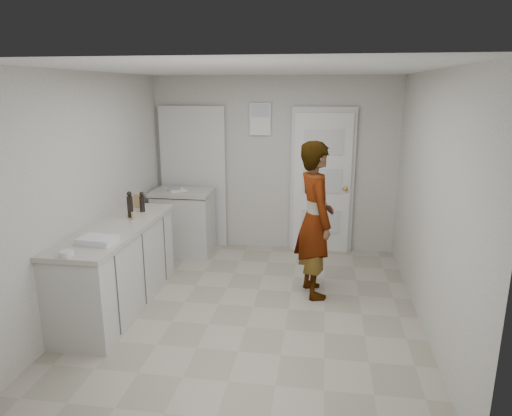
% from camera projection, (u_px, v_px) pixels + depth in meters
% --- Properties ---
extents(ground, '(4.00, 4.00, 0.00)m').
position_uv_depth(ground, '(253.00, 307.00, 5.01)').
color(ground, '#9D9784').
rests_on(ground, ground).
extents(room_shell, '(4.00, 4.00, 4.00)m').
position_uv_depth(room_shell, '(262.00, 180.00, 6.64)').
color(room_shell, '#ADAAA3').
rests_on(room_shell, ground).
extents(main_counter, '(0.64, 1.96, 0.93)m').
position_uv_depth(main_counter, '(118.00, 270.00, 4.91)').
color(main_counter, silver).
rests_on(main_counter, ground).
extents(side_counter, '(0.84, 0.61, 0.93)m').
position_uv_depth(side_counter, '(184.00, 224.00, 6.56)').
color(side_counter, silver).
rests_on(side_counter, ground).
extents(person, '(0.61, 0.75, 1.78)m').
position_uv_depth(person, '(315.00, 220.00, 5.13)').
color(person, silver).
rests_on(person, ground).
extents(cake_mix_box, '(0.11, 0.07, 0.17)m').
position_uv_depth(cake_mix_box, '(138.00, 201.00, 5.51)').
color(cake_mix_box, '#AA7D55').
rests_on(cake_mix_box, main_counter).
extents(spice_jar, '(0.05, 0.05, 0.08)m').
position_uv_depth(spice_jar, '(134.00, 216.00, 5.02)').
color(spice_jar, tan).
rests_on(spice_jar, main_counter).
extents(oil_cruet_a, '(0.06, 0.06, 0.24)m').
position_uv_depth(oil_cruet_a, '(142.00, 202.00, 5.31)').
color(oil_cruet_a, black).
rests_on(oil_cruet_a, main_counter).
extents(oil_cruet_b, '(0.07, 0.07, 0.30)m').
position_uv_depth(oil_cruet_b, '(130.00, 205.00, 5.08)').
color(oil_cruet_b, black).
rests_on(oil_cruet_b, main_counter).
extents(baking_dish, '(0.35, 0.26, 0.06)m').
position_uv_depth(baking_dish, '(98.00, 240.00, 4.25)').
color(baking_dish, silver).
rests_on(baking_dish, main_counter).
extents(egg_bowl, '(0.12, 0.12, 0.05)m').
position_uv_depth(egg_bowl, '(66.00, 254.00, 3.92)').
color(egg_bowl, silver).
rests_on(egg_bowl, main_counter).
extents(papers, '(0.34, 0.36, 0.01)m').
position_uv_depth(papers, '(177.00, 190.00, 6.46)').
color(papers, white).
rests_on(papers, side_counter).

